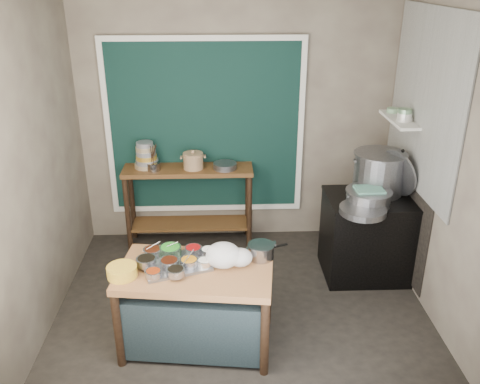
{
  "coord_description": "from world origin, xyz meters",
  "views": [
    {
      "loc": [
        -0.17,
        -4.05,
        2.98
      ],
      "look_at": [
        -0.0,
        0.25,
        1.1
      ],
      "focal_mm": 38.0,
      "sensor_mm": 36.0,
      "label": 1
    }
  ],
  "objects_px": {
    "utensil_cup": "(154,166)",
    "stove_block": "(369,237)",
    "prep_table": "(197,307)",
    "stock_pot": "(379,173)",
    "steamer": "(368,197)",
    "condiment_tray": "(176,264)",
    "yellow_basin": "(122,271)",
    "ceramic_crock": "(193,162)",
    "back_counter": "(189,206)",
    "saucepan": "(261,251)"
  },
  "relations": [
    {
      "from": "stove_block",
      "to": "ceramic_crock",
      "type": "distance_m",
      "value": 2.06
    },
    {
      "from": "utensil_cup",
      "to": "prep_table",
      "type": "bearing_deg",
      "value": -73.16
    },
    {
      "from": "ceramic_crock",
      "to": "utensil_cup",
      "type": "bearing_deg",
      "value": -175.07
    },
    {
      "from": "prep_table",
      "to": "ceramic_crock",
      "type": "relative_size",
      "value": 5.24
    },
    {
      "from": "stock_pot",
      "to": "steamer",
      "type": "distance_m",
      "value": 0.37
    },
    {
      "from": "prep_table",
      "to": "yellow_basin",
      "type": "xyz_separation_m",
      "value": [
        -0.57,
        -0.09,
        0.42
      ]
    },
    {
      "from": "ceramic_crock",
      "to": "stock_pot",
      "type": "height_order",
      "value": "stock_pot"
    },
    {
      "from": "back_counter",
      "to": "saucepan",
      "type": "bearing_deg",
      "value": -66.82
    },
    {
      "from": "saucepan",
      "to": "stock_pot",
      "type": "xyz_separation_m",
      "value": [
        1.27,
        1.04,
        0.28
      ]
    },
    {
      "from": "back_counter",
      "to": "stove_block",
      "type": "height_order",
      "value": "back_counter"
    },
    {
      "from": "condiment_tray",
      "to": "ceramic_crock",
      "type": "bearing_deg",
      "value": 87.52
    },
    {
      "from": "yellow_basin",
      "to": "saucepan",
      "type": "relative_size",
      "value": 1.03
    },
    {
      "from": "back_counter",
      "to": "yellow_basin",
      "type": "distance_m",
      "value": 1.95
    },
    {
      "from": "saucepan",
      "to": "stove_block",
      "type": "bearing_deg",
      "value": 15.76
    },
    {
      "from": "back_counter",
      "to": "steamer",
      "type": "height_order",
      "value": "steamer"
    },
    {
      "from": "back_counter",
      "to": "stove_block",
      "type": "xyz_separation_m",
      "value": [
        1.9,
        -0.73,
        -0.05
      ]
    },
    {
      "from": "saucepan",
      "to": "steamer",
      "type": "distance_m",
      "value": 1.34
    },
    {
      "from": "condiment_tray",
      "to": "prep_table",
      "type": "bearing_deg",
      "value": -19.14
    },
    {
      "from": "prep_table",
      "to": "utensil_cup",
      "type": "bearing_deg",
      "value": 113.94
    },
    {
      "from": "saucepan",
      "to": "stock_pot",
      "type": "distance_m",
      "value": 1.67
    },
    {
      "from": "condiment_tray",
      "to": "ceramic_crock",
      "type": "distance_m",
      "value": 1.73
    },
    {
      "from": "yellow_basin",
      "to": "stock_pot",
      "type": "distance_m",
      "value": 2.73
    },
    {
      "from": "prep_table",
      "to": "condiment_tray",
      "type": "xyz_separation_m",
      "value": [
        -0.16,
        0.06,
        0.39
      ]
    },
    {
      "from": "stove_block",
      "to": "steamer",
      "type": "xyz_separation_m",
      "value": [
        -0.1,
        -0.16,
        0.53
      ]
    },
    {
      "from": "stove_block",
      "to": "utensil_cup",
      "type": "distance_m",
      "value": 2.43
    },
    {
      "from": "saucepan",
      "to": "stock_pot",
      "type": "bearing_deg",
      "value": 18.08
    },
    {
      "from": "condiment_tray",
      "to": "yellow_basin",
      "type": "xyz_separation_m",
      "value": [
        -0.41,
        -0.15,
        0.03
      ]
    },
    {
      "from": "prep_table",
      "to": "condiment_tray",
      "type": "bearing_deg",
      "value": 167.97
    },
    {
      "from": "condiment_tray",
      "to": "saucepan",
      "type": "distance_m",
      "value": 0.72
    },
    {
      "from": "steamer",
      "to": "ceramic_crock",
      "type": "bearing_deg",
      "value": 153.49
    },
    {
      "from": "saucepan",
      "to": "utensil_cup",
      "type": "xyz_separation_m",
      "value": [
        -1.07,
        1.57,
        0.18
      ]
    },
    {
      "from": "yellow_basin",
      "to": "stock_pot",
      "type": "xyz_separation_m",
      "value": [
        2.4,
        1.28,
        0.3
      ]
    },
    {
      "from": "back_counter",
      "to": "stove_block",
      "type": "relative_size",
      "value": 1.61
    },
    {
      "from": "stove_block",
      "to": "ceramic_crock",
      "type": "height_order",
      "value": "ceramic_crock"
    },
    {
      "from": "prep_table",
      "to": "utensil_cup",
      "type": "distance_m",
      "value": 1.91
    },
    {
      "from": "condiment_tray",
      "to": "yellow_basin",
      "type": "bearing_deg",
      "value": -160.68
    },
    {
      "from": "utensil_cup",
      "to": "ceramic_crock",
      "type": "distance_m",
      "value": 0.44
    },
    {
      "from": "yellow_basin",
      "to": "ceramic_crock",
      "type": "distance_m",
      "value": 1.93
    },
    {
      "from": "prep_table",
      "to": "ceramic_crock",
      "type": "bearing_deg",
      "value": 99.93
    },
    {
      "from": "stove_block",
      "to": "yellow_basin",
      "type": "relative_size",
      "value": 3.77
    },
    {
      "from": "utensil_cup",
      "to": "stock_pot",
      "type": "height_order",
      "value": "stock_pot"
    },
    {
      "from": "prep_table",
      "to": "utensil_cup",
      "type": "height_order",
      "value": "utensil_cup"
    },
    {
      "from": "saucepan",
      "to": "prep_table",
      "type": "bearing_deg",
      "value": 174.36
    },
    {
      "from": "back_counter",
      "to": "stock_pot",
      "type": "xyz_separation_m",
      "value": [
        1.97,
        -0.59,
        0.62
      ]
    },
    {
      "from": "stove_block",
      "to": "stock_pot",
      "type": "height_order",
      "value": "stock_pot"
    },
    {
      "from": "back_counter",
      "to": "steamer",
      "type": "xyz_separation_m",
      "value": [
        1.8,
        -0.89,
        0.48
      ]
    },
    {
      "from": "condiment_tray",
      "to": "stock_pot",
      "type": "bearing_deg",
      "value": 29.85
    },
    {
      "from": "yellow_basin",
      "to": "utensil_cup",
      "type": "relative_size",
      "value": 1.6
    },
    {
      "from": "utensil_cup",
      "to": "stove_block",
      "type": "bearing_deg",
      "value": -16.47
    },
    {
      "from": "prep_table",
      "to": "condiment_tray",
      "type": "distance_m",
      "value": 0.42
    }
  ]
}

